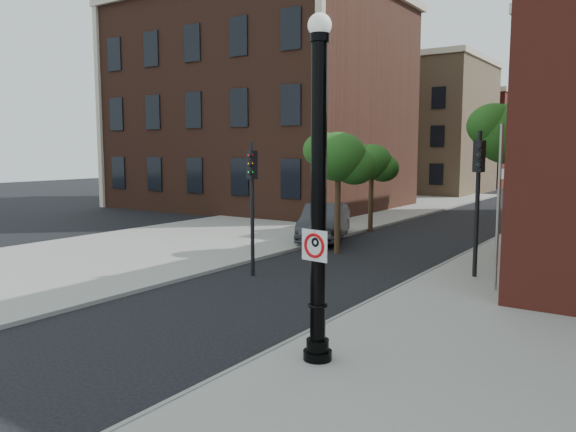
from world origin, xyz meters
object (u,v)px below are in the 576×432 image
Objects in this scene: lamppost at (318,209)px; traffic_signal_left at (252,186)px; no_parking_sign at (315,245)px; traffic_signal_right at (478,181)px; parked_car at (324,222)px.

lamppost is 7.86m from traffic_signal_left.
lamppost is at bearing 103.96° from no_parking_sign.
traffic_signal_left is 7.08m from traffic_signal_right.
lamppost is 1.29× the size of parked_car.
traffic_signal_left is at bearing -98.73° from parked_car.
traffic_signal_left is (1.72, -7.52, 2.10)m from parked_car.
no_parking_sign is 0.12× the size of traffic_signal_right.
no_parking_sign is at bearing -27.13° from traffic_signal_left.
no_parking_sign is 9.03m from traffic_signal_right.
traffic_signal_right is (0.44, 8.82, 0.14)m from lamppost.
no_parking_sign is at bearing -82.93° from traffic_signal_right.
lamppost is at bearing -26.36° from traffic_signal_left.
traffic_signal_right is (6.18, 3.45, 0.22)m from traffic_signal_left.
lamppost reaches higher than traffic_signal_left.
lamppost is 8.83m from traffic_signal_right.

